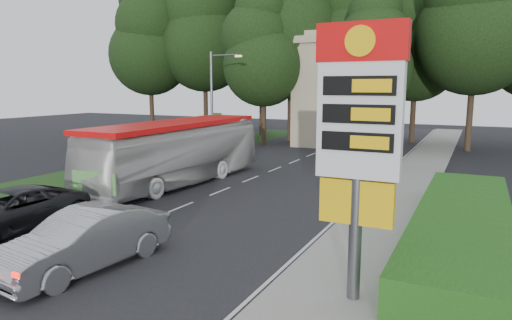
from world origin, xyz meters
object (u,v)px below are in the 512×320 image
at_px(monument, 309,89).
at_px(transit_bus, 177,153).
at_px(traffic_signal_mast, 384,96).
at_px(gas_station_pylon, 359,126).
at_px(suv_charcoal, 10,211).
at_px(sedan_silver, 85,240).
at_px(streetlight_signs, 214,98).

relative_size(monument, transit_bus, 0.81).
xyz_separation_m(traffic_signal_mast, monument, (-7.68, 6.00, 0.43)).
xyz_separation_m(gas_station_pylon, suv_charcoal, (-12.97, 0.01, -3.66)).
relative_size(transit_bus, sedan_silver, 2.33).
height_order(gas_station_pylon, traffic_signal_mast, traffic_signal_mast).
xyz_separation_m(traffic_signal_mast, sedan_silver, (-4.18, -23.39, -3.79)).
bearing_deg(sedan_silver, suv_charcoal, 171.80).
height_order(transit_bus, sedan_silver, transit_bus).
bearing_deg(traffic_signal_mast, streetlight_signs, -171.08).
relative_size(streetlight_signs, transit_bus, 0.64).
distance_m(gas_station_pylon, sedan_silver, 8.60).
bearing_deg(streetlight_signs, gas_station_pylon, -51.04).
relative_size(traffic_signal_mast, transit_bus, 0.58).
distance_m(sedan_silver, suv_charcoal, 5.46).
distance_m(monument, transit_bus, 18.71).
xyz_separation_m(streetlight_signs, sedan_silver, (8.49, -21.40, -3.56)).
distance_m(streetlight_signs, monument, 9.44).
relative_size(streetlight_signs, monument, 0.80).
bearing_deg(suv_charcoal, traffic_signal_mast, 71.22).
bearing_deg(traffic_signal_mast, transit_bus, -125.36).
height_order(traffic_signal_mast, streetlight_signs, streetlight_signs).
relative_size(sedan_silver, suv_charcoal, 0.94).
bearing_deg(sedan_silver, streetlight_signs, 118.27).
height_order(transit_bus, suv_charcoal, transit_bus).
relative_size(traffic_signal_mast, sedan_silver, 1.34).
distance_m(transit_bus, suv_charcoal, 9.69).
relative_size(streetlight_signs, sedan_silver, 1.49).
bearing_deg(sedan_silver, traffic_signal_mast, 86.50).
height_order(traffic_signal_mast, suv_charcoal, traffic_signal_mast).
relative_size(gas_station_pylon, transit_bus, 0.55).
xyz_separation_m(traffic_signal_mast, transit_bus, (-8.78, -12.37, -2.94)).
distance_m(gas_station_pylon, suv_charcoal, 13.48).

